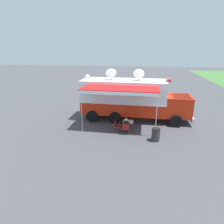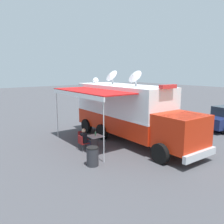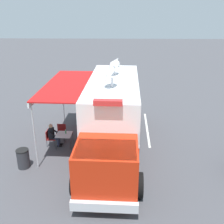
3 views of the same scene
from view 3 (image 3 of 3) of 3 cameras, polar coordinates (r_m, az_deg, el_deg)
ground_plane at (r=14.87m, az=0.28°, el=-6.34°), size 100.00×100.00×0.00m
lot_stripe at (r=16.52m, az=7.47°, el=-3.52°), size 0.28×4.80×0.01m
command_truck at (r=13.36m, az=-0.03°, el=-0.46°), size 5.04×9.57×4.53m
folding_table at (r=14.30m, az=-10.18°, el=-4.89°), size 0.83×0.83×0.73m
water_bottle at (r=14.29m, az=-9.84°, el=-4.15°), size 0.07×0.07×0.22m
folding_chair_at_table at (r=14.65m, az=-13.13°, el=-5.15°), size 0.50×0.50×0.87m
folding_chair_beside_table at (r=15.18m, az=-10.76°, el=-3.96°), size 0.50×0.50×0.87m
seated_responder at (r=14.54m, az=-12.46°, el=-4.69°), size 0.67×0.56×1.25m
trash_bin at (r=13.12m, az=-18.41°, el=-9.39°), size 0.57×0.57×0.91m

